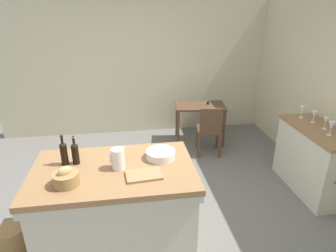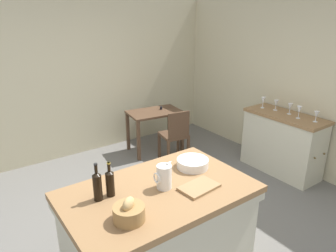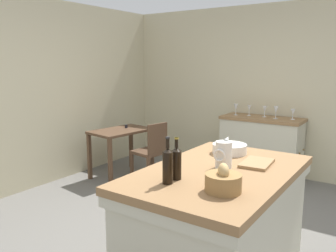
{
  "view_description": "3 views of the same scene",
  "coord_description": "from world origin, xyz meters",
  "px_view_note": "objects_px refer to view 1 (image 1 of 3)",
  "views": [
    {
      "loc": [
        -0.24,
        -3.07,
        2.41
      ],
      "look_at": [
        0.27,
        0.31,
        1.0
      ],
      "focal_mm": 31.0,
      "sensor_mm": 36.0,
      "label": 1
    },
    {
      "loc": [
        -1.7,
        -2.45,
        2.36
      ],
      "look_at": [
        0.28,
        0.31,
        1.1
      ],
      "focal_mm": 33.47,
      "sensor_mm": 36.0,
      "label": 2
    },
    {
      "loc": [
        -2.77,
        -1.64,
        1.74
      ],
      "look_at": [
        0.34,
        0.48,
        1.04
      ],
      "focal_mm": 37.37,
      "sensor_mm": 36.0,
      "label": 3
    }
  ],
  "objects_px": {
    "wine_glass_far_right": "(302,110)",
    "side_cabinet": "(313,160)",
    "pitcher": "(118,159)",
    "wine_bottle_dark": "(75,153)",
    "wine_bottle_amber": "(64,153)",
    "island_table": "(116,203)",
    "wine_glass_left": "(331,126)",
    "wooden_chair": "(209,129)",
    "bread_basket": "(66,178)",
    "wash_bowl": "(161,154)",
    "wine_glass_right": "(314,115)",
    "wine_glass_middle": "(326,121)",
    "wicker_hamper": "(12,241)",
    "cutting_board": "(144,175)",
    "writing_desk": "(200,111)"
  },
  "relations": [
    {
      "from": "wine_glass_far_right",
      "to": "side_cabinet",
      "type": "bearing_deg",
      "value": -88.31
    },
    {
      "from": "pitcher",
      "to": "wine_bottle_dark",
      "type": "relative_size",
      "value": 0.84
    },
    {
      "from": "wine_bottle_amber",
      "to": "island_table",
      "type": "bearing_deg",
      "value": -17.64
    },
    {
      "from": "pitcher",
      "to": "wine_glass_left",
      "type": "xyz_separation_m",
      "value": [
        2.6,
        0.4,
        0.02
      ]
    },
    {
      "from": "pitcher",
      "to": "wine_bottle_amber",
      "type": "distance_m",
      "value": 0.56
    },
    {
      "from": "wooden_chair",
      "to": "wine_glass_far_right",
      "type": "bearing_deg",
      "value": -35.54
    },
    {
      "from": "wooden_chair",
      "to": "wine_bottle_dark",
      "type": "bearing_deg",
      "value": -139.06
    },
    {
      "from": "side_cabinet",
      "to": "pitcher",
      "type": "height_order",
      "value": "pitcher"
    },
    {
      "from": "wine_bottle_dark",
      "to": "wine_glass_far_right",
      "type": "distance_m",
      "value": 3.15
    },
    {
      "from": "bread_basket",
      "to": "wine_glass_left",
      "type": "bearing_deg",
      "value": 11.52
    },
    {
      "from": "wash_bowl",
      "to": "wine_glass_left",
      "type": "bearing_deg",
      "value": 6.77
    },
    {
      "from": "island_table",
      "to": "wine_glass_right",
      "type": "distance_m",
      "value": 2.88
    },
    {
      "from": "wine_glass_middle",
      "to": "wicker_hamper",
      "type": "height_order",
      "value": "wine_glass_middle"
    },
    {
      "from": "island_table",
      "to": "wicker_hamper",
      "type": "xyz_separation_m",
      "value": [
        -1.09,
        -0.03,
        -0.33
      ]
    },
    {
      "from": "wash_bowl",
      "to": "wine_glass_far_right",
      "type": "bearing_deg",
      "value": 22.17
    },
    {
      "from": "pitcher",
      "to": "wine_glass_middle",
      "type": "bearing_deg",
      "value": 12.57
    },
    {
      "from": "wooden_chair",
      "to": "cutting_board",
      "type": "bearing_deg",
      "value": -121.88
    },
    {
      "from": "wooden_chair",
      "to": "wash_bowl",
      "type": "xyz_separation_m",
      "value": [
        -1.04,
        -1.67,
        0.48
      ]
    },
    {
      "from": "writing_desk",
      "to": "wooden_chair",
      "type": "xyz_separation_m",
      "value": [
        0.03,
        -0.56,
        -0.13
      ]
    },
    {
      "from": "wine_bottle_amber",
      "to": "wicker_hamper",
      "type": "xyz_separation_m",
      "value": [
        -0.6,
        -0.18,
        -0.89
      ]
    },
    {
      "from": "side_cabinet",
      "to": "wine_glass_right",
      "type": "height_order",
      "value": "wine_glass_right"
    },
    {
      "from": "pitcher",
      "to": "wicker_hamper",
      "type": "bearing_deg",
      "value": -178.92
    },
    {
      "from": "wine_glass_left",
      "to": "wine_glass_far_right",
      "type": "height_order",
      "value": "wine_glass_left"
    },
    {
      "from": "wooden_chair",
      "to": "wine_bottle_amber",
      "type": "relative_size",
      "value": 2.71
    },
    {
      "from": "cutting_board",
      "to": "wine_glass_left",
      "type": "height_order",
      "value": "wine_glass_left"
    },
    {
      "from": "island_table",
      "to": "wine_bottle_dark",
      "type": "relative_size",
      "value": 5.36
    },
    {
      "from": "writing_desk",
      "to": "wine_bottle_amber",
      "type": "bearing_deg",
      "value": -131.95
    },
    {
      "from": "island_table",
      "to": "side_cabinet",
      "type": "xyz_separation_m",
      "value": [
        2.67,
        0.6,
        -0.03
      ]
    },
    {
      "from": "wine_bottle_dark",
      "to": "wicker_hamper",
      "type": "bearing_deg",
      "value": -165.65
    },
    {
      "from": "wine_glass_left",
      "to": "wine_glass_right",
      "type": "relative_size",
      "value": 1.12
    },
    {
      "from": "pitcher",
      "to": "bread_basket",
      "type": "distance_m",
      "value": 0.51
    },
    {
      "from": "side_cabinet",
      "to": "wine_glass_left",
      "type": "distance_m",
      "value": 0.62
    },
    {
      "from": "side_cabinet",
      "to": "wash_bowl",
      "type": "distance_m",
      "value": 2.27
    },
    {
      "from": "wine_glass_middle",
      "to": "wine_glass_far_right",
      "type": "bearing_deg",
      "value": 98.16
    },
    {
      "from": "wooden_chair",
      "to": "wine_glass_right",
      "type": "relative_size",
      "value": 5.48
    },
    {
      "from": "cutting_board",
      "to": "wine_glass_far_right",
      "type": "xyz_separation_m",
      "value": [
        2.36,
        1.21,
        0.11
      ]
    },
    {
      "from": "writing_desk",
      "to": "wine_bottle_amber",
      "type": "distance_m",
      "value": 3.02
    },
    {
      "from": "writing_desk",
      "to": "wash_bowl",
      "type": "distance_m",
      "value": 2.48
    },
    {
      "from": "wine_bottle_amber",
      "to": "wine_glass_middle",
      "type": "distance_m",
      "value": 3.23
    },
    {
      "from": "writing_desk",
      "to": "wine_bottle_amber",
      "type": "xyz_separation_m",
      "value": [
        -2.0,
        -2.22,
        0.44
      ]
    },
    {
      "from": "wooden_chair",
      "to": "wine_bottle_dark",
      "type": "height_order",
      "value": "wine_bottle_dark"
    },
    {
      "from": "wicker_hamper",
      "to": "wine_glass_right",
      "type": "bearing_deg",
      "value": 12.67
    },
    {
      "from": "cutting_board",
      "to": "wine_glass_middle",
      "type": "distance_m",
      "value": 2.55
    },
    {
      "from": "cutting_board",
      "to": "wicker_hamper",
      "type": "relative_size",
      "value": 1.05
    },
    {
      "from": "island_table",
      "to": "wine_glass_middle",
      "type": "bearing_deg",
      "value": 12.2
    },
    {
      "from": "wine_bottle_dark",
      "to": "wine_glass_far_right",
      "type": "height_order",
      "value": "wine_bottle_dark"
    },
    {
      "from": "side_cabinet",
      "to": "pitcher",
      "type": "xyz_separation_m",
      "value": [
        -2.61,
        -0.61,
        0.56
      ]
    },
    {
      "from": "cutting_board",
      "to": "wine_glass_right",
      "type": "height_order",
      "value": "wine_glass_right"
    },
    {
      "from": "writing_desk",
      "to": "wine_glass_right",
      "type": "height_order",
      "value": "wine_glass_right"
    },
    {
      "from": "pitcher",
      "to": "wine_glass_middle",
      "type": "xyz_separation_m",
      "value": [
        2.66,
        0.59,
        0.01
      ]
    }
  ]
}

